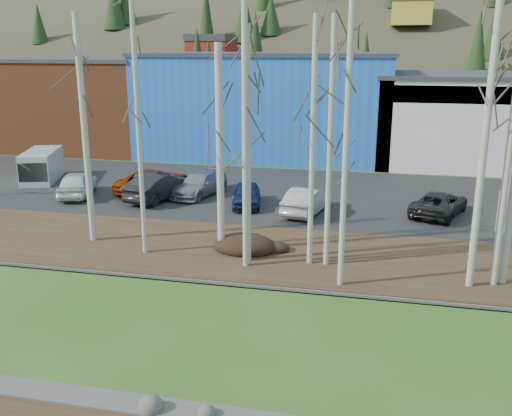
% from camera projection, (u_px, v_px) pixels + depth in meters
% --- Properties ---
extents(river, '(80.00, 8.00, 0.90)m').
position_uv_depth(river, '(257.00, 338.00, 17.73)').
color(river, '#131C33').
rests_on(river, ground).
extents(far_bank_rocks, '(80.00, 0.80, 0.46)m').
position_uv_depth(far_bank_rocks, '(281.00, 286.00, 21.58)').
color(far_bank_rocks, '#47423D').
rests_on(far_bank_rocks, ground).
extents(far_bank, '(80.00, 7.00, 0.15)m').
position_uv_depth(far_bank, '(294.00, 255.00, 24.57)').
color(far_bank, '#382616').
rests_on(far_bank, ground).
extents(parking_lot, '(80.00, 14.00, 0.14)m').
position_uv_depth(parking_lot, '(321.00, 196.00, 34.43)').
color(parking_lot, black).
rests_on(parking_lot, ground).
extents(building_brick, '(16.32, 12.24, 7.80)m').
position_uv_depth(building_brick, '(75.00, 102.00, 51.60)').
color(building_brick, brown).
rests_on(building_brick, ground).
extents(building_blue, '(20.40, 12.24, 8.30)m').
position_uv_depth(building_blue, '(270.00, 104.00, 47.72)').
color(building_blue, blue).
rests_on(building_blue, ground).
extents(building_white, '(18.36, 12.24, 6.80)m').
position_uv_depth(building_white, '(497.00, 118.00, 44.11)').
color(building_white, '#BABAB6').
rests_on(building_white, ground).
extents(dirt_mound, '(2.79, 1.97, 0.55)m').
position_uv_depth(dirt_mound, '(244.00, 244.00, 24.89)').
color(dirt_mound, black).
rests_on(dirt_mound, far_bank).
extents(birch_0, '(0.28, 0.28, 10.01)m').
position_uv_depth(birch_0, '(85.00, 132.00, 24.98)').
color(birch_0, beige).
rests_on(birch_0, far_bank).
extents(birch_1, '(0.19, 0.19, 11.23)m').
position_uv_depth(birch_1, '(138.00, 122.00, 23.24)').
color(birch_1, beige).
rests_on(birch_1, far_bank).
extents(birch_2, '(0.31, 0.31, 8.77)m').
position_uv_depth(birch_2, '(220.00, 151.00, 23.75)').
color(birch_2, beige).
rests_on(birch_2, far_bank).
extents(birch_3, '(0.24, 0.24, 10.48)m').
position_uv_depth(birch_3, '(245.00, 138.00, 21.82)').
color(birch_3, beige).
rests_on(birch_3, far_bank).
extents(birch_4, '(0.27, 0.27, 9.43)m').
position_uv_depth(birch_4, '(248.00, 148.00, 22.56)').
color(birch_4, beige).
rests_on(birch_4, far_bank).
extents(birch_5, '(0.22, 0.22, 9.77)m').
position_uv_depth(birch_5, '(330.00, 146.00, 22.05)').
color(birch_5, beige).
rests_on(birch_5, far_bank).
extents(birch_6, '(0.21, 0.21, 10.39)m').
position_uv_depth(birch_6, '(346.00, 147.00, 19.98)').
color(birch_6, beige).
rests_on(birch_6, far_bank).
extents(birch_7, '(0.26, 0.26, 10.13)m').
position_uv_depth(birch_7, '(484.00, 151.00, 19.90)').
color(birch_7, beige).
rests_on(birch_7, far_bank).
extents(birch_9, '(0.27, 0.27, 11.70)m').
position_uv_depth(birch_9, '(512.00, 128.00, 19.83)').
color(birch_9, beige).
rests_on(birch_9, far_bank).
extents(birch_10, '(0.22, 0.22, 9.77)m').
position_uv_depth(birch_10, '(312.00, 145.00, 22.19)').
color(birch_10, beige).
rests_on(birch_10, far_bank).
extents(car_0, '(3.00, 4.71, 1.49)m').
position_uv_depth(car_0, '(77.00, 184.00, 33.96)').
color(car_0, white).
rests_on(car_0, parking_lot).
extents(car_1, '(2.77, 4.97, 1.55)m').
position_uv_depth(car_1, '(159.00, 187.00, 33.10)').
color(car_1, black).
rests_on(car_1, parking_lot).
extents(car_2, '(3.69, 5.73, 1.47)m').
position_uv_depth(car_2, '(154.00, 181.00, 34.58)').
color(car_2, '#972E06').
rests_on(car_2, parking_lot).
extents(car_3, '(2.88, 4.90, 1.33)m').
position_uv_depth(car_3, '(199.00, 184.00, 34.13)').
color(car_3, gray).
rests_on(car_3, parking_lot).
extents(car_4, '(2.22, 3.97, 1.27)m').
position_uv_depth(car_4, '(247.00, 195.00, 31.86)').
color(car_4, '#14254F').
rests_on(car_4, parking_lot).
extents(car_5, '(2.35, 4.53, 1.42)m').
position_uv_depth(car_5, '(307.00, 200.00, 30.41)').
color(car_5, silver).
rests_on(car_5, parking_lot).
extents(car_6, '(3.58, 5.01, 1.27)m').
position_uv_depth(car_6, '(439.00, 203.00, 30.10)').
color(car_6, '#262629').
rests_on(car_6, parking_lot).
extents(van_grey, '(3.24, 4.89, 1.98)m').
position_uv_depth(van_grey, '(41.00, 166.00, 37.74)').
color(van_grey, silver).
rests_on(van_grey, parking_lot).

